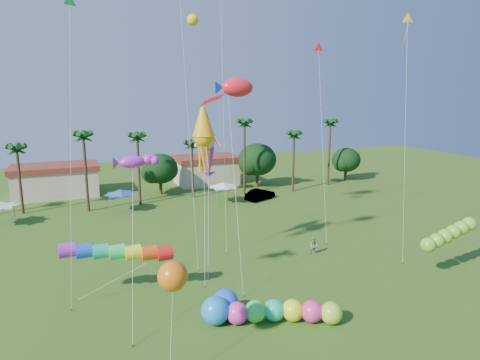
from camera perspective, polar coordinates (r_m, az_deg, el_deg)
name	(u,v)px	position (r m, az deg, el deg)	size (l,w,h in m)	color
ground	(303,359)	(27.86, 8.46, -22.56)	(160.00, 160.00, 0.00)	#285116
tree_line	(178,167)	(66.50, -8.28, 1.73)	(69.46, 8.91, 11.00)	#3A2819
buildings_row	(129,178)	(71.52, -14.58, 0.31)	(35.00, 7.00, 4.00)	beige
tent_row	(121,193)	(57.75, -15.60, -1.64)	(31.00, 4.00, 0.60)	white
car_b	(260,194)	(62.95, 2.71, -1.93)	(1.74, 4.99, 1.64)	#4C4C54
spectator_b	(314,246)	(42.83, 9.81, -8.66)	(0.83, 0.65, 1.71)	gray
caterpillar_inflatable	(266,311)	(30.76, 3.52, -17.07)	(9.42, 5.00, 1.98)	#DA39A6
blue_ball	(225,302)	(31.58, -1.99, -15.98)	(1.92, 1.92, 1.92)	blue
rainbow_tube	(138,257)	(33.91, -13.47, -9.96)	(8.81, 2.31, 3.86)	red
green_worm	(428,245)	(39.54, 23.78, -7.93)	(9.16, 2.30, 3.77)	#69CB2D
orange_ball_kite	(173,276)	(24.04, -8.97, -12.56)	(1.80, 2.15, 6.64)	orange
merman_kite	(208,154)	(39.34, -4.25, 3.42)	(2.89, 5.74, 12.31)	tan
fish_kite	(237,88)	(36.62, -0.34, 12.20)	(4.29, 6.81, 16.83)	#FE1C2B
squid_kite	(203,137)	(37.02, -4.90, 5.69)	(2.51, 5.30, 14.48)	#EFAB13
lobster_kite	(132,162)	(30.36, -14.15, 2.33)	(3.29, 6.00, 11.49)	purple
delta_kite_red	(319,52)	(46.79, 10.46, 16.50)	(1.22, 4.00, 20.68)	#FF1C1C
delta_kite_yellow	(407,25)	(43.81, 21.43, 18.71)	(2.14, 3.77, 22.65)	gold
delta_kite_green	(70,6)	(35.70, -21.74, 20.70)	(2.26, 4.69, 22.72)	#2EC45B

